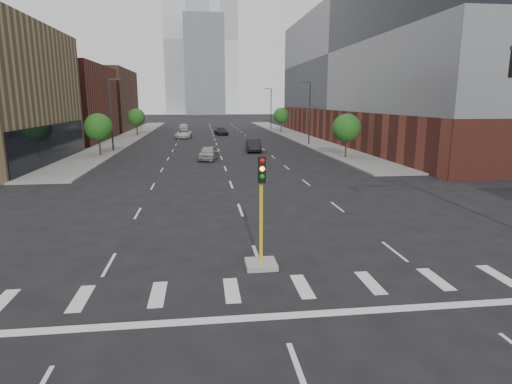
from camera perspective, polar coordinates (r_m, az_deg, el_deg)
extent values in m
cube|color=gray|center=(81.97, -16.33, 7.18)|extent=(5.00, 92.00, 0.15)
cube|color=gray|center=(82.77, 4.82, 7.67)|extent=(5.00, 92.00, 0.15)
cube|color=brown|center=(77.00, -26.91, 10.51)|extent=(20.00, 22.00, 12.00)
cube|color=brown|center=(101.91, -22.06, 11.29)|extent=(20.00, 24.00, 13.00)
cube|color=brown|center=(73.97, 18.35, 8.46)|extent=(24.00, 70.00, 5.00)
cube|color=slate|center=(74.20, 18.94, 16.96)|extent=(24.00, 70.00, 17.00)
cube|color=#B2B7BC|center=(228.59, -9.14, 19.14)|extent=(22.00, 22.00, 70.00)
cube|color=#B2B7BC|center=(269.10, -4.85, 19.23)|extent=(20.00, 20.00, 80.00)
cube|color=slate|center=(207.32, -6.89, 16.33)|extent=(18.00, 18.00, 44.00)
cube|color=#999993|center=(17.08, 0.66, -9.60)|extent=(1.20, 1.20, 0.20)
cylinder|color=gold|center=(16.53, 0.68, -4.12)|extent=(0.14, 0.14, 3.20)
cube|color=black|center=(15.89, 0.79, 2.99)|extent=(0.28, 0.18, 1.00)
sphere|color=red|center=(15.74, 0.84, 4.19)|extent=(0.18, 0.18, 0.18)
sphere|color=orange|center=(15.79, 0.84, 3.11)|extent=(0.18, 0.18, 0.18)
sphere|color=#0C7F19|center=(15.84, 0.83, 2.04)|extent=(0.18, 0.18, 0.18)
cylinder|color=#2D2D30|center=(63.71, 7.14, 10.29)|extent=(0.20, 0.20, 9.00)
cube|color=#2D2D30|center=(63.54, 6.53, 14.36)|extent=(1.40, 0.22, 0.15)
cylinder|color=#2D2D30|center=(98.00, 2.02, 10.97)|extent=(0.20, 0.20, 9.00)
cube|color=#2D2D30|center=(97.89, 1.56, 13.61)|extent=(1.40, 0.22, 0.15)
cylinder|color=#2D2D30|center=(57.87, -18.77, 9.57)|extent=(0.20, 0.20, 9.00)
cube|color=#2D2D30|center=(57.74, -18.28, 14.08)|extent=(1.40, 0.22, 0.15)
cylinder|color=#382619|center=(53.32, -20.09, 5.57)|extent=(0.20, 0.20, 1.75)
sphere|color=#134916|center=(53.13, -20.27, 8.11)|extent=(3.20, 3.20, 3.20)
cylinder|color=#382619|center=(82.74, -15.58, 7.93)|extent=(0.20, 0.20, 1.75)
sphere|color=#134916|center=(82.62, -15.67, 9.57)|extent=(3.20, 3.20, 3.20)
cylinder|color=#382619|center=(49.74, 11.87, 5.62)|extent=(0.20, 0.20, 1.75)
sphere|color=#134916|center=(49.54, 11.99, 8.35)|extent=(3.20, 3.20, 3.20)
cylinder|color=#382619|center=(88.38, 3.37, 8.58)|extent=(0.20, 0.20, 1.75)
sphere|color=#134916|center=(88.27, 3.39, 10.12)|extent=(3.20, 3.20, 3.20)
imported|color=#A5A4A9|center=(47.48, -6.37, 5.20)|extent=(2.53, 4.77, 1.55)
imported|color=black|center=(55.01, -0.34, 6.27)|extent=(2.01, 5.11, 1.66)
imported|color=silver|center=(75.87, -9.63, 7.65)|extent=(2.87, 5.57, 1.50)
imported|color=#222228|center=(82.15, -4.69, 8.08)|extent=(2.75, 5.14, 1.42)
imported|color=silver|center=(95.05, -9.63, 8.54)|extent=(2.09, 4.74, 1.59)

